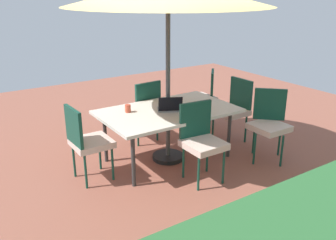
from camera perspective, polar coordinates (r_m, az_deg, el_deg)
name	(u,v)px	position (r m, az deg, el deg)	size (l,w,h in m)	color
ground_plane	(168,159)	(5.29, 0.00, -6.08)	(10.00, 10.00, 0.02)	#935442
dining_table	(168,113)	(5.02, 0.00, 1.05)	(1.83, 1.11, 0.73)	silver
chair_northwest	(269,121)	(5.29, 15.36, -0.20)	(0.59, 0.59, 0.98)	beige
chair_north	(201,138)	(4.56, 5.15, -2.82)	(0.47, 0.48, 0.98)	beige
chair_east	(87,139)	(4.62, -12.47, -2.93)	(0.47, 0.46, 0.98)	beige
chair_south	(143,108)	(5.69, -3.87, 1.92)	(0.46, 0.47, 0.98)	beige
chair_southwest	(203,95)	(6.36, 5.43, 3.81)	(0.59, 0.58, 0.98)	beige
chair_west	(233,107)	(5.80, 10.07, 1.97)	(0.47, 0.46, 0.98)	beige
laptop	(170,107)	(4.96, 0.28, 1.95)	(0.40, 0.36, 0.21)	gray
cup	(128,108)	(4.93, -6.22, 1.79)	(0.08, 0.08, 0.11)	#CC4C33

